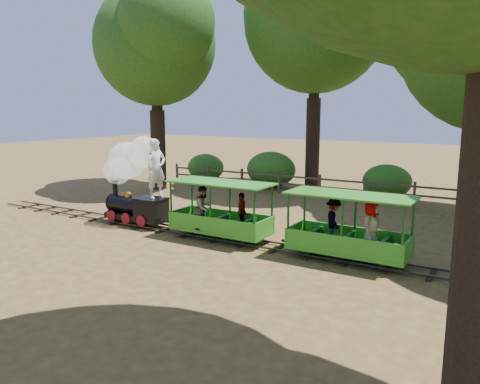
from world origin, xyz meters
The scene contains 11 objects.
ground centered at (0.00, 0.00, 0.00)m, with size 90.00×90.00×0.00m, color olive.
track centered at (0.00, 0.00, 0.07)m, with size 22.00×1.00×0.10m.
locomotive centered at (-4.42, 0.08, 1.72)m, with size 2.63×1.24×3.02m.
carriage_front centered at (-0.94, -0.05, 0.75)m, with size 3.14×1.32×1.63m.
carriage_rear centered at (2.97, 0.05, 0.78)m, with size 3.14×1.42×1.63m.
oak_nw centered at (-8.53, 6.08, 7.06)m, with size 7.04×6.20×9.60m.
oak_nc centered at (-2.03, 9.59, 8.11)m, with size 8.16×7.18×11.05m.
fence centered at (0.00, 8.00, 0.58)m, with size 18.10×0.10×1.00m.
shrub_west centered at (-8.08, 9.30, 0.73)m, with size 2.11×1.62×1.46m, color #2D6B1E.
shrub_mid_w centered at (-4.10, 9.30, 0.88)m, with size 2.55×1.96×1.76m, color #2D6B1E.
shrub_mid_e centered at (1.59, 9.30, 0.74)m, with size 2.13×1.64×1.47m, color #2D6B1E.
Camera 1 is at (6.58, -11.18, 3.80)m, focal length 35.00 mm.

